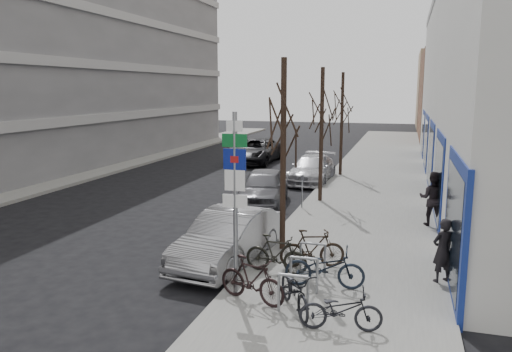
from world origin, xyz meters
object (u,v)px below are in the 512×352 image
Objects in this scene: bike_mid_inner at (276,254)px; pedestrian_near at (443,250)px; bike_far_curb at (341,306)px; parked_car_back at (312,169)px; bike_mid_curb at (325,264)px; tree_mid at (322,103)px; meter_mid at (302,188)px; parked_car_front at (228,238)px; tree_near at (284,110)px; pedestrian_far at (433,198)px; meter_front at (263,226)px; bike_near_left at (295,287)px; meter_back at (325,167)px; bike_far_inner at (312,248)px; highway_sign_pole at (235,194)px; bike_near_right at (252,279)px; lane_car at (255,151)px; tree_far at (342,100)px; parked_car_mid at (263,187)px; bike_rack at (304,271)px.

pedestrian_near is (3.89, 0.58, 0.27)m from bike_mid_inner.
parked_car_back is (-3.42, 15.64, 0.04)m from bike_far_curb.
tree_mid is at bearing 5.12° from bike_mid_curb.
meter_mid is 6.23m from parked_car_back.
parked_car_front is 2.83× the size of pedestrian_near.
bike_mid_inner is (0.31, -1.91, -3.46)m from tree_near.
meter_front is at bearing 54.11° from pedestrian_far.
bike_near_left is 0.37× the size of parked_car_back.
meter_back is 0.75× the size of bike_far_inner.
highway_sign_pole reaches higher than bike_near_right.
bike_far_inner is at bearing -37.66° from pedestrian_near.
lane_car is (-5.87, 16.68, -3.33)m from tree_near.
bike_mid_curb is at bearing -17.39° from parked_car_front.
lane_car is (-7.08, 20.58, 0.10)m from bike_near_left.
highway_sign_pole is 10.15m from tree_mid.
meter_front is 0.29× the size of parked_car_front.
tree_far is at bearing -15.03° from bike_far_inner.
tree_far is at bearing 19.72° from bike_near_right.
bike_mid_inner is (0.76, -12.41, -0.27)m from meter_back.
bike_far_curb is at bearing 87.69° from pedestrian_far.
meter_back is (-0.45, -2.50, -3.19)m from tree_far.
pedestrian_far is at bearing -27.38° from bike_mid_curb.
bike_near_right is 0.39× the size of parked_car_front.
parked_car_back reaches higher than bike_mid_curb.
highway_sign_pole is 8.67m from pedestrian_far.
meter_front is at bearing 50.86° from parked_car_front.
parked_car_back is (0.97, 5.58, -0.06)m from parked_car_mid.
meter_back is at bearing -47.91° from lane_car.
tree_mid is 9.73m from bike_mid_curb.
highway_sign_pole reaches higher than bike_mid_inner.
bike_mid_curb is at bearing 46.70° from bike_rack.
highway_sign_pole is 2.28× the size of pedestrian_far.
tree_far is 8.62m from meter_mid.
meter_mid reaches higher than bike_mid_inner.
parked_car_front is 0.78× the size of lane_car.
lane_car is at bearing -97.46° from pedestrian_near.
bike_near_left reaches higher than bike_far_curb.
pedestrian_near is at bearing -10.19° from meter_front.
tree_far is 1.19× the size of parked_car_back.
tree_far is at bearing 89.31° from highway_sign_pole.
pedestrian_far reaches higher than bike_near_right.
pedestrian_near reaches higher than bike_near_right.
bike_near_right is at bearing -25.88° from highway_sign_pole.
bike_near_right is 14.97m from parked_car_back.
bike_rack is 1.22× the size of pedestrian_far.
tree_far is 1.27× the size of parked_car_mid.
pedestrian_far is (5.40, -7.35, 0.40)m from parked_car_back.
bike_far_curb is at bearing -167.63° from bike_mid_curb.
tree_near reaches higher than lane_car.
meter_front is 4.72m from pedestrian_near.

